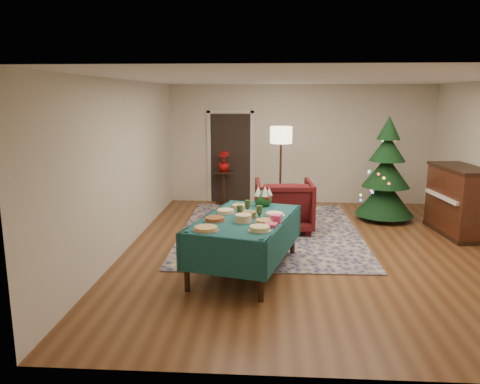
# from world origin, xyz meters

# --- Properties ---
(room_shell) EXTENTS (7.00, 7.00, 7.00)m
(room_shell) POSITION_xyz_m (0.00, 0.00, 1.35)
(room_shell) COLOR #593319
(room_shell) RESTS_ON ground
(doorway) EXTENTS (1.08, 0.04, 2.16)m
(doorway) POSITION_xyz_m (-1.60, 3.48, 1.10)
(doorway) COLOR black
(doorway) RESTS_ON ground
(rug) EXTENTS (3.27, 4.25, 0.02)m
(rug) POSITION_xyz_m (-0.67, 1.03, 0.01)
(rug) COLOR #14194B
(rug) RESTS_ON ground
(buffet_table) EXTENTS (1.64, 2.24, 0.78)m
(buffet_table) POSITION_xyz_m (-1.02, -0.96, 0.63)
(buffet_table) COLOR black
(buffet_table) RESTS_ON ground
(platter_0) EXTENTS (0.34, 0.34, 0.05)m
(platter_0) POSITION_xyz_m (-1.49, -1.62, 0.80)
(platter_0) COLOR silver
(platter_0) RESTS_ON buffet_table
(platter_1) EXTENTS (0.30, 0.30, 0.06)m
(platter_1) POSITION_xyz_m (-0.81, -1.60, 0.81)
(platter_1) COLOR silver
(platter_1) RESTS_ON buffet_table
(platter_2) EXTENTS (0.31, 0.31, 0.05)m
(platter_2) POSITION_xyz_m (-1.43, -1.16, 0.81)
(platter_2) COLOR silver
(platter_2) RESTS_ON buffet_table
(platter_3) EXTENTS (0.26, 0.26, 0.11)m
(platter_3) POSITION_xyz_m (-1.03, -1.19, 0.83)
(platter_3) COLOR silver
(platter_3) RESTS_ON buffet_table
(platter_4) EXTENTS (0.28, 0.28, 0.04)m
(platter_4) POSITION_xyz_m (-0.75, -1.21, 0.80)
(platter_4) COLOR silver
(platter_4) RESTS_ON buffet_table
(platter_5) EXTENTS (0.29, 0.29, 0.05)m
(platter_5) POSITION_xyz_m (-1.32, -0.72, 0.81)
(platter_5) COLOR silver
(platter_5) RESTS_ON buffet_table
(platter_6) EXTENTS (0.26, 0.26, 0.07)m
(platter_6) POSITION_xyz_m (-0.98, -0.90, 0.82)
(platter_6) COLOR silver
(platter_6) RESTS_ON buffet_table
(platter_7) EXTENTS (0.29, 0.29, 0.04)m
(platter_7) POSITION_xyz_m (-0.61, -0.82, 0.80)
(platter_7) COLOR silver
(platter_7) RESTS_ON buffet_table
(platter_8) EXTENTS (0.27, 0.27, 0.04)m
(platter_8) POSITION_xyz_m (-1.14, -0.36, 0.80)
(platter_8) COLOR silver
(platter_8) RESTS_ON buffet_table
(goblet_0) EXTENTS (0.08, 0.08, 0.18)m
(goblet_0) POSITION_xyz_m (-1.00, -0.65, 0.88)
(goblet_0) COLOR #2D471E
(goblet_0) RESTS_ON buffet_table
(goblet_1) EXTENTS (0.08, 0.08, 0.18)m
(goblet_1) POSITION_xyz_m (-0.82, -0.99, 0.88)
(goblet_1) COLOR #2D471E
(goblet_1) RESTS_ON buffet_table
(goblet_2) EXTENTS (0.08, 0.08, 0.18)m
(goblet_2) POSITION_xyz_m (-1.10, -1.00, 0.88)
(goblet_2) COLOR #2D471E
(goblet_2) RESTS_ON buffet_table
(napkin_stack) EXTENTS (0.19, 0.19, 0.04)m
(napkin_stack) POSITION_xyz_m (-0.67, -1.38, 0.80)
(napkin_stack) COLOR #D73B6A
(napkin_stack) RESTS_ON buffet_table
(gift_box) EXTENTS (0.15, 0.15, 0.10)m
(gift_box) POSITION_xyz_m (-0.59, -1.17, 0.83)
(gift_box) COLOR #F4437E
(gift_box) RESTS_ON buffet_table
(centerpiece) EXTENTS (0.28, 0.28, 0.32)m
(centerpiece) POSITION_xyz_m (-0.79, -0.21, 0.92)
(centerpiece) COLOR #1E4C1E
(centerpiece) RESTS_ON buffet_table
(armchair) EXTENTS (1.08, 1.02, 1.05)m
(armchair) POSITION_xyz_m (-0.42, 1.12, 0.52)
(armchair) COLOR #4C1011
(armchair) RESTS_ON ground
(floor_lamp) EXTENTS (0.45, 0.45, 1.84)m
(floor_lamp) POSITION_xyz_m (-0.47, 2.24, 1.56)
(floor_lamp) COLOR #A57F3F
(floor_lamp) RESTS_ON ground
(side_table) EXTENTS (0.43, 0.43, 0.77)m
(side_table) POSITION_xyz_m (-1.73, 3.18, 0.37)
(side_table) COLOR black
(side_table) RESTS_ON ground
(potted_plant) EXTENTS (0.26, 0.46, 0.26)m
(potted_plant) POSITION_xyz_m (-1.73, 3.18, 0.90)
(potted_plant) COLOR #9E0B0C
(potted_plant) RESTS_ON side_table
(christmas_tree) EXTENTS (1.51, 1.51, 2.07)m
(christmas_tree) POSITION_xyz_m (1.62, 2.04, 0.93)
(christmas_tree) COLOR black
(christmas_tree) RESTS_ON ground
(piano) EXTENTS (0.80, 1.48, 1.23)m
(piano) POSITION_xyz_m (2.68, 1.09, 0.60)
(piano) COLOR black
(piano) RESTS_ON ground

